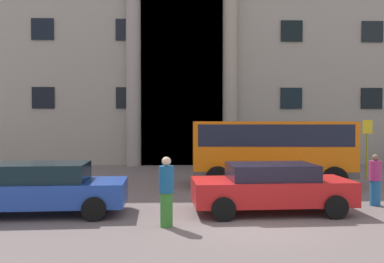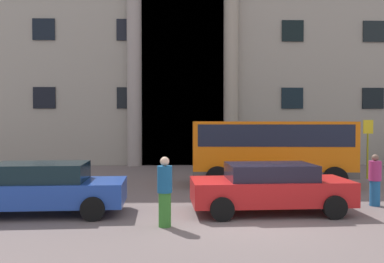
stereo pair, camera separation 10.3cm
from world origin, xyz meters
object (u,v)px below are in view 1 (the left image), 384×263
object	(u,v)px
orange_minibus	(271,147)
pedestrian_man_red_shirt	(166,192)
motorcycle_near_kerb	(41,183)
pedestrian_woman_with_bag	(375,180)
white_taxi_kerbside	(271,187)
hedge_planter_west	(236,155)
parked_hatchback_near	(41,188)
hedge_planter_far_east	(317,157)
bus_stop_sign	(367,142)

from	to	relation	value
orange_minibus	pedestrian_man_red_shirt	bearing A→B (deg)	-119.15
motorcycle_near_kerb	pedestrian_woman_with_bag	xyz separation A→B (m)	(10.48, -1.74, 0.32)
white_taxi_kerbside	pedestrian_woman_with_bag	xyz separation A→B (m)	(3.34, 0.80, 0.06)
hedge_planter_west	parked_hatchback_near	distance (m)	11.60
orange_minibus	pedestrian_woman_with_bag	xyz separation A→B (m)	(2.29, -3.82, -0.75)
white_taxi_kerbside	pedestrian_woman_with_bag	world-z (taller)	pedestrian_woman_with_bag
hedge_planter_west	motorcycle_near_kerb	xyz separation A→B (m)	(-7.54, -6.90, -0.32)
orange_minibus	hedge_planter_far_east	distance (m)	6.09
orange_minibus	hedge_planter_west	world-z (taller)	orange_minibus
pedestrian_woman_with_bag	white_taxi_kerbside	bearing A→B (deg)	121.28
parked_hatchback_near	pedestrian_woman_with_bag	distance (m)	9.68
white_taxi_kerbside	pedestrian_woman_with_bag	distance (m)	3.44
hedge_planter_far_east	pedestrian_man_red_shirt	xyz separation A→B (m)	(-7.46, -10.94, 0.16)
orange_minibus	parked_hatchback_near	distance (m)	8.73
hedge_planter_west	motorcycle_near_kerb	world-z (taller)	hedge_planter_west
hedge_planter_west	pedestrian_man_red_shirt	size ratio (longest dim) A/B	1.16
parked_hatchback_near	pedestrian_woman_with_bag	bearing A→B (deg)	2.05
pedestrian_man_red_shirt	parked_hatchback_near	bearing A→B (deg)	46.69
white_taxi_kerbside	pedestrian_woman_with_bag	size ratio (longest dim) A/B	2.85
hedge_planter_far_east	pedestrian_woman_with_bag	world-z (taller)	pedestrian_woman_with_bag
hedge_planter_west	pedestrian_woman_with_bag	distance (m)	9.13
hedge_planter_far_east	pedestrian_woman_with_bag	size ratio (longest dim) A/B	0.99
parked_hatchback_near	pedestrian_man_red_shirt	distance (m)	3.73
orange_minibus	pedestrian_man_red_shirt	size ratio (longest dim) A/B	3.64
hedge_planter_west	parked_hatchback_near	xyz separation A→B (m)	(-6.71, -9.46, -0.06)
orange_minibus	parked_hatchback_near	bearing A→B (deg)	-144.06
orange_minibus	motorcycle_near_kerb	bearing A→B (deg)	-162.03
white_taxi_kerbside	hedge_planter_far_east	bearing A→B (deg)	61.38
parked_hatchback_near	pedestrian_man_red_shirt	size ratio (longest dim) A/B	2.74
pedestrian_woman_with_bag	hedge_planter_west	bearing A→B (deg)	36.68
hedge_planter_far_east	pedestrian_man_red_shirt	world-z (taller)	pedestrian_man_red_shirt
white_taxi_kerbside	motorcycle_near_kerb	distance (m)	7.58
motorcycle_near_kerb	pedestrian_woman_with_bag	size ratio (longest dim) A/B	1.26
orange_minibus	motorcycle_near_kerb	xyz separation A→B (m)	(-8.20, -2.08, -1.07)
bus_stop_sign	white_taxi_kerbside	world-z (taller)	bus_stop_sign
orange_minibus	hedge_planter_west	distance (m)	4.93
hedge_planter_far_east	parked_hatchback_near	distance (m)	14.48
orange_minibus	hedge_planter_west	size ratio (longest dim) A/B	3.15
pedestrian_woman_with_bag	pedestrian_man_red_shirt	size ratio (longest dim) A/B	0.92
pedestrian_man_red_shirt	orange_minibus	bearing A→B (deg)	-53.75
pedestrian_man_red_shirt	pedestrian_woman_with_bag	bearing A→B (deg)	-91.03
white_taxi_kerbside	parked_hatchback_near	bearing A→B (deg)	177.42
bus_stop_sign	white_taxi_kerbside	distance (m)	8.64
parked_hatchback_near	white_taxi_kerbside	world-z (taller)	parked_hatchback_near
hedge_planter_far_east	white_taxi_kerbside	xyz separation A→B (m)	(-4.60, -9.50, 0.01)
orange_minibus	pedestrian_man_red_shirt	distance (m)	7.24
hedge_planter_west	motorcycle_near_kerb	size ratio (longest dim) A/B	1.00
hedge_planter_far_east	motorcycle_near_kerb	xyz separation A→B (m)	(-11.74, -6.96, -0.24)
bus_stop_sign	parked_hatchback_near	distance (m)	13.67
orange_minibus	white_taxi_kerbside	size ratio (longest dim) A/B	1.39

